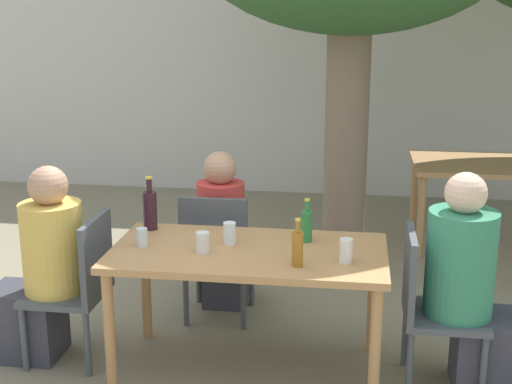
% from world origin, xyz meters
% --- Properties ---
extents(ground_plane, '(30.00, 30.00, 0.00)m').
position_xyz_m(ground_plane, '(0.00, 0.00, 0.00)').
color(ground_plane, gray).
extents(cafe_building_wall, '(10.00, 0.08, 2.80)m').
position_xyz_m(cafe_building_wall, '(0.00, 4.04, 1.40)').
color(cafe_building_wall, beige).
rests_on(cafe_building_wall, ground_plane).
extents(dining_table_front, '(1.52, 0.79, 0.74)m').
position_xyz_m(dining_table_front, '(0.00, 0.00, 0.66)').
color(dining_table_front, '#B27F4C').
rests_on(dining_table_front, ground_plane).
extents(dining_table_back, '(1.22, 0.89, 0.74)m').
position_xyz_m(dining_table_back, '(1.67, 2.45, 0.65)').
color(dining_table_back, '#B27F4C').
rests_on(dining_table_back, ground_plane).
extents(patio_chair_0, '(0.44, 0.44, 0.88)m').
position_xyz_m(patio_chair_0, '(-0.99, 0.00, 0.49)').
color(patio_chair_0, '#474C51').
rests_on(patio_chair_0, ground_plane).
extents(patio_chair_1, '(0.44, 0.44, 0.88)m').
position_xyz_m(patio_chair_1, '(0.99, 0.00, 0.49)').
color(patio_chair_1, '#474C51').
rests_on(patio_chair_1, ground_plane).
extents(patio_chair_2, '(0.44, 0.44, 0.88)m').
position_xyz_m(patio_chair_2, '(-0.30, 0.63, 0.49)').
color(patio_chair_2, '#474C51').
rests_on(patio_chair_2, ground_plane).
extents(person_seated_0, '(0.58, 0.35, 1.18)m').
position_xyz_m(person_seated_0, '(-1.22, -0.00, 0.53)').
color(person_seated_0, '#383842').
rests_on(person_seated_0, ground_plane).
extents(person_seated_1, '(0.58, 0.37, 1.22)m').
position_xyz_m(person_seated_1, '(1.22, -0.00, 0.55)').
color(person_seated_1, '#383842').
rests_on(person_seated_1, ground_plane).
extents(person_seated_2, '(0.32, 0.56, 1.13)m').
position_xyz_m(person_seated_2, '(-0.30, 0.87, 0.50)').
color(person_seated_2, '#383842').
rests_on(person_seated_2, ground_plane).
extents(wine_bottle_0, '(0.08, 0.08, 0.32)m').
position_xyz_m(wine_bottle_0, '(-0.64, 0.28, 0.87)').
color(wine_bottle_0, '#331923').
rests_on(wine_bottle_0, dining_table_front).
extents(amber_bottle_1, '(0.06, 0.06, 0.26)m').
position_xyz_m(amber_bottle_1, '(0.29, -0.21, 0.84)').
color(amber_bottle_1, '#9E661E').
rests_on(amber_bottle_1, dining_table_front).
extents(green_bottle_2, '(0.06, 0.06, 0.25)m').
position_xyz_m(green_bottle_2, '(0.31, 0.18, 0.84)').
color(green_bottle_2, '#287A38').
rests_on(green_bottle_2, dining_table_front).
extents(drinking_glass_0, '(0.08, 0.08, 0.11)m').
position_xyz_m(drinking_glass_0, '(-0.24, -0.08, 0.80)').
color(drinking_glass_0, silver).
rests_on(drinking_glass_0, dining_table_front).
extents(drinking_glass_1, '(0.07, 0.07, 0.13)m').
position_xyz_m(drinking_glass_1, '(0.54, -0.13, 0.81)').
color(drinking_glass_1, silver).
rests_on(drinking_glass_1, dining_table_front).
extents(drinking_glass_2, '(0.06, 0.06, 0.10)m').
position_xyz_m(drinking_glass_2, '(-0.60, -0.03, 0.79)').
color(drinking_glass_2, silver).
rests_on(drinking_glass_2, dining_table_front).
extents(drinking_glass_3, '(0.07, 0.07, 0.13)m').
position_xyz_m(drinking_glass_3, '(-0.12, 0.08, 0.80)').
color(drinking_glass_3, white).
rests_on(drinking_glass_3, dining_table_front).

